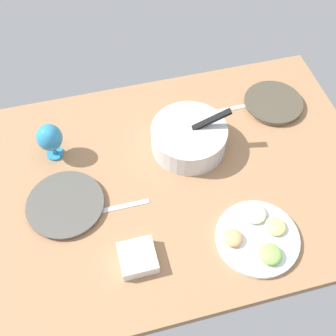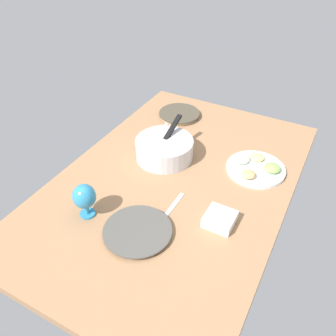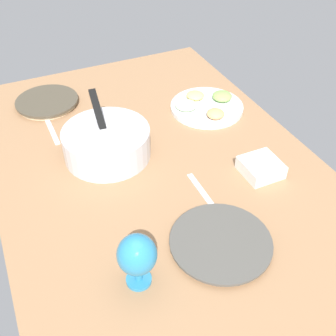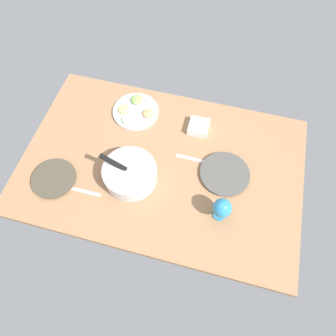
% 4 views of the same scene
% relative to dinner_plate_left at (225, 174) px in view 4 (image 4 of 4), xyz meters
% --- Properties ---
extents(ground_plane, '(1.60, 1.04, 0.04)m').
position_rel_dinner_plate_left_xyz_m(ground_plane, '(0.36, 0.02, -0.03)').
color(ground_plane, '#99704C').
extents(dinner_plate_left, '(0.28, 0.28, 0.02)m').
position_rel_dinner_plate_left_xyz_m(dinner_plate_left, '(0.00, 0.00, 0.00)').
color(dinner_plate_left, silver).
rests_on(dinner_plate_left, ground_plane).
extents(dinner_plate_right, '(0.25, 0.25, 0.03)m').
position_rel_dinner_plate_left_xyz_m(dinner_plate_right, '(0.91, 0.27, 0.00)').
color(dinner_plate_right, beige).
rests_on(dinner_plate_right, ground_plane).
extents(mixing_bowl, '(0.31, 0.29, 0.18)m').
position_rel_dinner_plate_left_xyz_m(mixing_bowl, '(0.50, 0.15, 0.04)').
color(mixing_bowl, silver).
rests_on(mixing_bowl, ground_plane).
extents(fruit_platter, '(0.29, 0.29, 0.05)m').
position_rel_dinner_plate_left_xyz_m(fruit_platter, '(0.62, -0.29, 0.01)').
color(fruit_platter, silver).
rests_on(fruit_platter, ground_plane).
extents(hurricane_glass_blue, '(0.10, 0.10, 0.16)m').
position_rel_dinner_plate_left_xyz_m(hurricane_glass_blue, '(-0.01, 0.24, 0.09)').
color(hurricane_glass_blue, teal).
rests_on(hurricane_glass_blue, ground_plane).
extents(square_bowl_white, '(0.12, 0.12, 0.05)m').
position_rel_dinner_plate_left_xyz_m(square_bowl_white, '(0.21, -0.27, 0.01)').
color(square_bowl_white, white).
rests_on(square_bowl_white, ground_plane).
extents(fork_by_left_plate, '(0.18, 0.02, 0.01)m').
position_rel_dinner_plate_left_xyz_m(fork_by_left_plate, '(0.21, -0.05, -0.01)').
color(fork_by_left_plate, silver).
rests_on(fork_by_left_plate, ground_plane).
extents(fork_by_right_plate, '(0.18, 0.02, 0.01)m').
position_rel_dinner_plate_left_xyz_m(fork_by_right_plate, '(0.72, 0.30, -0.01)').
color(fork_by_right_plate, silver).
rests_on(fork_by_right_plate, ground_plane).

